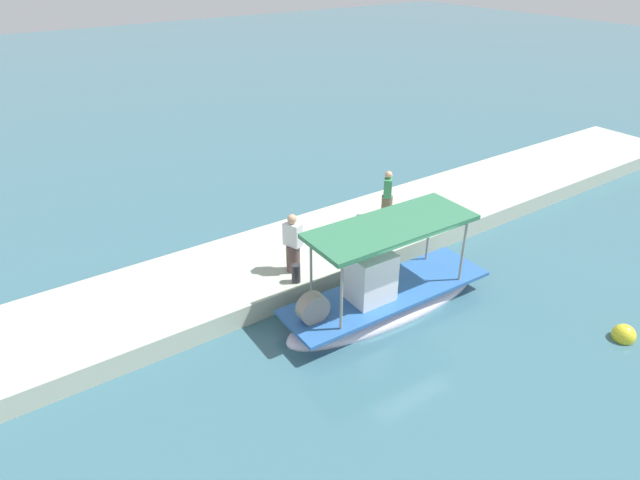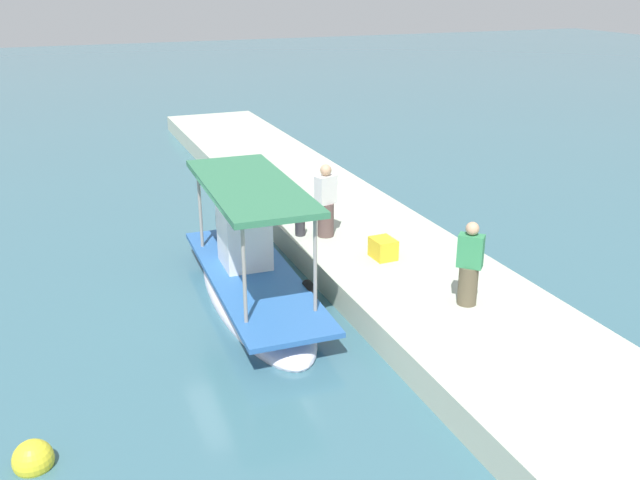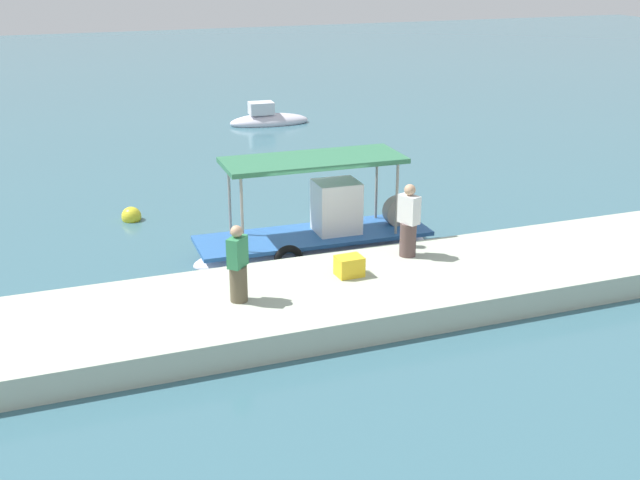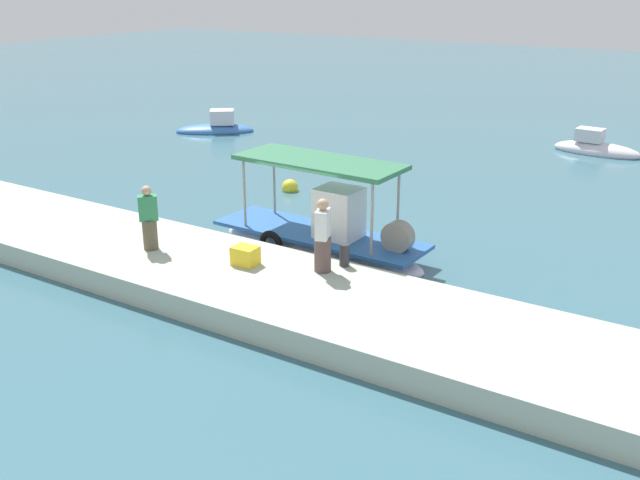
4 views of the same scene
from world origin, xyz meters
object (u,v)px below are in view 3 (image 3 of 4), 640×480
object	(u,v)px
fisherman_near_bollard	(238,267)
cargo_crate	(349,266)
fisherman_by_crate	(409,224)
mooring_bollard	(407,236)
marker_buoy	(131,216)
moored_boat_mid	(268,120)
main_fishing_boat	(317,238)

from	to	relation	value
fisherman_near_bollard	cargo_crate	world-z (taller)	fisherman_near_bollard
fisherman_by_crate	mooring_bollard	xyz separation A→B (m)	(0.26, 0.55, -0.52)
fisherman_near_bollard	cargo_crate	xyz separation A→B (m)	(2.64, 0.45, -0.52)
fisherman_near_bollard	mooring_bollard	bearing A→B (deg)	19.49
marker_buoy	moored_boat_mid	world-z (taller)	moored_boat_mid
cargo_crate	fisherman_by_crate	bearing A→B (deg)	20.26
main_fishing_boat	marker_buoy	world-z (taller)	main_fishing_boat
mooring_bollard	moored_boat_mid	xyz separation A→B (m)	(1.79, 17.48, -0.67)
main_fishing_boat	moored_boat_mid	distance (m)	16.16
fisherman_near_bollard	moored_boat_mid	size ratio (longest dim) A/B	0.45
main_fishing_boat	fisherman_by_crate	distance (m)	2.84
fisherman_near_bollard	fisherman_by_crate	distance (m)	4.52
main_fishing_boat	cargo_crate	bearing A→B (deg)	-96.26
fisherman_by_crate	marker_buoy	world-z (taller)	fisherman_by_crate
fisherman_near_bollard	marker_buoy	xyz separation A→B (m)	(-1.16, 7.76, -1.22)
cargo_crate	marker_buoy	world-z (taller)	cargo_crate
main_fishing_boat	fisherman_by_crate	size ratio (longest dim) A/B	3.59
fisherman_near_bollard	cargo_crate	size ratio (longest dim) A/B	2.84
fisherman_by_crate	marker_buoy	distance (m)	8.76
mooring_bollard	cargo_crate	world-z (taller)	mooring_bollard
fisherman_by_crate	cargo_crate	world-z (taller)	fisherman_by_crate
marker_buoy	fisherman_by_crate	bearing A→B (deg)	-50.25
main_fishing_boat	marker_buoy	xyz separation A→B (m)	(-4.11, 4.41, -0.31)
cargo_crate	main_fishing_boat	bearing A→B (deg)	83.74
cargo_crate	moored_boat_mid	world-z (taller)	cargo_crate
fisherman_near_bollard	marker_buoy	bearing A→B (deg)	98.48
fisherman_by_crate	cargo_crate	bearing A→B (deg)	-159.74
fisherman_near_bollard	fisherman_by_crate	world-z (taller)	fisherman_by_crate
mooring_bollard	fisherman_near_bollard	bearing A→B (deg)	-160.51
main_fishing_boat	fisherman_near_bollard	bearing A→B (deg)	-131.42
cargo_crate	marker_buoy	distance (m)	8.27
cargo_crate	moored_boat_mid	bearing A→B (deg)	78.49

